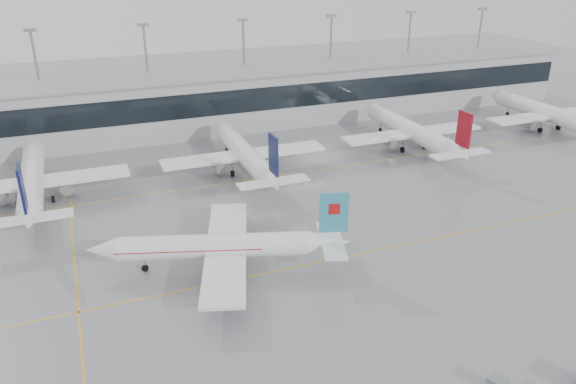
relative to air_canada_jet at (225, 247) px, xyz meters
name	(u,v)px	position (x,y,z in m)	size (l,w,h in m)	color
ground	(321,262)	(12.06, -2.98, -3.16)	(320.00, 320.00, 0.00)	gray
taxi_line_main	(321,262)	(12.06, -2.98, -3.15)	(120.00, 0.25, 0.01)	gold
taxi_line_north	(251,179)	(12.06, 27.02, -3.15)	(120.00, 0.25, 0.01)	gold
taxi_line_cross	(74,250)	(-17.94, 12.02, -3.15)	(0.25, 60.00, 0.01)	gold
terminal	(205,102)	(12.06, 59.02, 2.84)	(180.00, 15.00, 12.00)	#A8A8AC
terminal_glass	(214,104)	(12.06, 51.47, 4.34)	(180.00, 0.20, 5.00)	black
terminal_roof	(204,74)	(12.06, 59.02, 9.04)	(182.00, 16.00, 0.40)	gray
light_masts	(197,64)	(12.06, 65.02, 10.19)	(156.40, 1.00, 22.60)	gray
air_canada_jet	(225,247)	(0.00, 0.00, 0.00)	(32.59, 25.89, 10.11)	white
parked_jet_b	(32,180)	(-22.94, 30.71, 0.55)	(29.64, 36.96, 11.72)	white
parked_jet_c	(244,153)	(12.06, 30.71, 0.55)	(29.64, 36.96, 11.72)	white
parked_jet_d	(412,131)	(47.06, 30.71, 0.55)	(29.64, 36.96, 11.72)	white
parked_jet_e	(548,113)	(82.06, 30.71, 0.55)	(29.64, 36.96, 11.72)	white
gse_unit	(497,384)	(17.54, -29.86, -2.42)	(1.48, 1.37, 1.48)	slate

